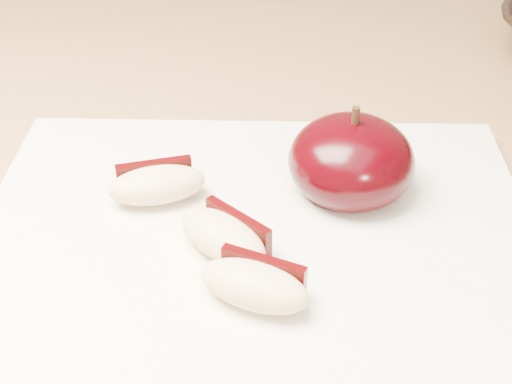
% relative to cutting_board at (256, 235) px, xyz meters
% --- Properties ---
extents(back_cabinet, '(2.40, 0.62, 0.94)m').
position_rel_cutting_board_xyz_m(back_cabinet, '(-0.04, 0.85, -0.44)').
color(back_cabinet, silver).
rests_on(back_cabinet, ground).
extents(cutting_board, '(0.38, 0.32, 0.01)m').
position_rel_cutting_board_xyz_m(cutting_board, '(0.00, 0.00, 0.00)').
color(cutting_board, white).
rests_on(cutting_board, island_counter).
extents(apple_half, '(0.10, 0.10, 0.06)m').
position_rel_cutting_board_xyz_m(apple_half, '(0.04, 0.06, 0.03)').
color(apple_half, black).
rests_on(apple_half, cutting_board).
extents(apple_wedge_a, '(0.06, 0.06, 0.02)m').
position_rel_cutting_board_xyz_m(apple_wedge_a, '(-0.07, 0.01, 0.02)').
color(apple_wedge_a, beige).
rests_on(apple_wedge_a, cutting_board).
extents(apple_wedge_b, '(0.06, 0.05, 0.02)m').
position_rel_cutting_board_xyz_m(apple_wedge_b, '(-0.01, -0.02, 0.02)').
color(apple_wedge_b, beige).
rests_on(apple_wedge_b, cutting_board).
extents(apple_wedge_c, '(0.06, 0.03, 0.02)m').
position_rel_cutting_board_xyz_m(apple_wedge_c, '(0.02, -0.06, 0.02)').
color(apple_wedge_c, beige).
rests_on(apple_wedge_c, cutting_board).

